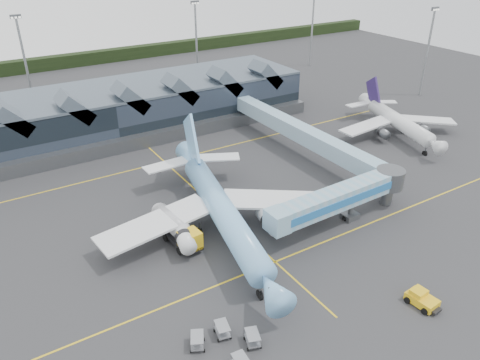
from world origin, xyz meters
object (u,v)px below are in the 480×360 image
main_airliner (220,207)px  pushback_tug (422,299)px  regional_jet (397,120)px  fuel_truck (175,226)px  jet_bridge (348,196)px

main_airliner → pushback_tug: main_airliner is taller
main_airliner → regional_jet: main_airliner is taller
fuel_truck → main_airliner: bearing=-18.3°
main_airliner → fuel_truck: 6.96m
regional_jet → fuel_truck: (-56.72, -10.38, -1.15)m
jet_bridge → fuel_truck: size_ratio=2.33×
main_airliner → regional_jet: 51.61m
regional_jet → pushback_tug: size_ratio=7.05×
regional_jet → pushback_tug: bearing=-118.2°
pushback_tug → regional_jet: bearing=40.2°
regional_jet → pushback_tug: regional_jet is taller
main_airliner → jet_bridge: size_ratio=1.60×
fuel_truck → pushback_tug: fuel_truck is taller
regional_jet → fuel_truck: size_ratio=2.62×
main_airliner → jet_bridge: 18.93m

